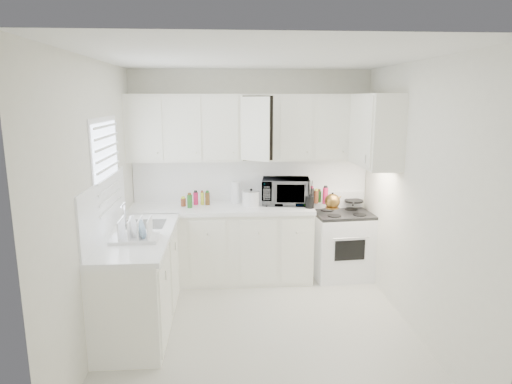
{
  "coord_description": "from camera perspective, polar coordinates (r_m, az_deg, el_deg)",
  "views": [
    {
      "loc": [
        -0.33,
        -4.06,
        2.25
      ],
      "look_at": [
        0.0,
        0.7,
        1.25
      ],
      "focal_mm": 31.43,
      "sensor_mm": 36.0,
      "label": 1
    }
  ],
  "objects": [
    {
      "name": "floor",
      "position": [
        4.65,
        0.62,
        -17.08
      ],
      "size": [
        3.2,
        3.2,
        0.0
      ],
      "primitive_type": "plane",
      "color": "silver",
      "rests_on": "ground"
    },
    {
      "name": "ceiling",
      "position": [
        4.09,
        0.7,
        16.75
      ],
      "size": [
        3.2,
        3.2,
        0.0
      ],
      "primitive_type": "plane",
      "rotation": [
        3.14,
        0.0,
        0.0
      ],
      "color": "white",
      "rests_on": "ground"
    },
    {
      "name": "wall_back",
      "position": [
        5.75,
        -0.61,
        2.33
      ],
      "size": [
        3.0,
        0.0,
        3.0
      ],
      "primitive_type": "plane",
      "rotation": [
        1.57,
        0.0,
        0.0
      ],
      "color": "white",
      "rests_on": "ground"
    },
    {
      "name": "wall_front",
      "position": [
        2.66,
        3.43,
        -9.14
      ],
      "size": [
        3.0,
        0.0,
        3.0
      ],
      "primitive_type": "plane",
      "rotation": [
        -1.57,
        0.0,
        0.0
      ],
      "color": "white",
      "rests_on": "ground"
    },
    {
      "name": "wall_left",
      "position": [
        4.33,
        -19.55,
        -1.53
      ],
      "size": [
        0.0,
        3.2,
        3.2
      ],
      "primitive_type": "plane",
      "rotation": [
        1.57,
        0.0,
        1.57
      ],
      "color": "white",
      "rests_on": "ground"
    },
    {
      "name": "wall_right",
      "position": [
        4.55,
        19.84,
        -0.92
      ],
      "size": [
        0.0,
        3.2,
        3.2
      ],
      "primitive_type": "plane",
      "rotation": [
        1.57,
        0.0,
        -1.57
      ],
      "color": "white",
      "rests_on": "ground"
    },
    {
      "name": "window_blinds",
      "position": [
        4.61,
        -18.38,
        2.5
      ],
      "size": [
        0.06,
        0.96,
        1.06
      ],
      "primitive_type": null,
      "color": "white",
      "rests_on": "wall_left"
    },
    {
      "name": "lower_cabinets_back",
      "position": [
        5.65,
        -4.39,
        -6.76
      ],
      "size": [
        2.22,
        0.6,
        0.9
      ],
      "primitive_type": null,
      "color": "white",
      "rests_on": "floor"
    },
    {
      "name": "lower_cabinets_left",
      "position": [
        4.71,
        -14.59,
        -11.05
      ],
      "size": [
        0.6,
        1.6,
        0.9
      ],
      "primitive_type": null,
      "color": "white",
      "rests_on": "floor"
    },
    {
      "name": "countertop_back",
      "position": [
        5.51,
        -4.47,
        -2.11
      ],
      "size": [
        2.24,
        0.64,
        0.05
      ],
      "primitive_type": "cube",
      "color": "white",
      "rests_on": "lower_cabinets_back"
    },
    {
      "name": "countertop_left",
      "position": [
        4.54,
        -14.77,
        -5.52
      ],
      "size": [
        0.64,
        1.62,
        0.05
      ],
      "primitive_type": "cube",
      "color": "white",
      "rests_on": "lower_cabinets_left"
    },
    {
      "name": "backsplash_back",
      "position": [
        5.75,
        -0.61,
        1.57
      ],
      "size": [
        2.98,
        0.02,
        0.55
      ],
      "primitive_type": "cube",
      "color": "white",
      "rests_on": "wall_back"
    },
    {
      "name": "backsplash_left",
      "position": [
        4.53,
        -18.7,
        -1.87
      ],
      "size": [
        0.02,
        1.6,
        0.55
      ],
      "primitive_type": "cube",
      "color": "white",
      "rests_on": "wall_left"
    },
    {
      "name": "upper_cabinets_back",
      "position": [
        5.55,
        -0.52,
        4.08
      ],
      "size": [
        3.0,
        0.33,
        0.8
      ],
      "primitive_type": null,
      "color": "white",
      "rests_on": "wall_back"
    },
    {
      "name": "upper_cabinets_right",
      "position": [
        5.21,
        14.75,
        3.17
      ],
      "size": [
        0.33,
        0.9,
        0.8
      ],
      "primitive_type": null,
      "color": "white",
      "rests_on": "wall_right"
    },
    {
      "name": "sink",
      "position": [
        4.84,
        -14.1,
        -2.65
      ],
      "size": [
        0.42,
        0.38,
        0.3
      ],
      "primitive_type": null,
      "color": "gray",
      "rests_on": "countertop_left"
    },
    {
      "name": "stove",
      "position": [
        5.8,
        10.89,
        -5.52
      ],
      "size": [
        0.75,
        0.63,
        1.08
      ],
      "primitive_type": null,
      "rotation": [
        0.0,
        0.0,
        0.08
      ],
      "color": "white",
      "rests_on": "floor"
    },
    {
      "name": "tea_kettle",
      "position": [
        5.48,
        9.7,
        -1.03
      ],
      "size": [
        0.27,
        0.25,
        0.21
      ],
      "primitive_type": null,
      "rotation": [
        0.0,
        0.0,
        0.27
      ],
      "color": "olive",
      "rests_on": "stove"
    },
    {
      "name": "frying_pan",
      "position": [
        5.89,
        12.36,
        -1.05
      ],
      "size": [
        0.36,
        0.46,
        0.04
      ],
      "primitive_type": null,
      "rotation": [
        0.0,
        0.0,
        -0.33
      ],
      "color": "black",
      "rests_on": "stove"
    },
    {
      "name": "microwave",
      "position": [
        5.61,
        3.77,
        0.47
      ],
      "size": [
        0.62,
        0.39,
        0.39
      ],
      "primitive_type": "imported",
      "rotation": [
        0.0,
        0.0,
        -0.13
      ],
      "color": "gray",
      "rests_on": "countertop_back"
    },
    {
      "name": "rice_cooker",
      "position": [
        5.51,
        -0.62,
        -0.66
      ],
      "size": [
        0.22,
        0.22,
        0.21
      ],
      "primitive_type": null,
      "rotation": [
        0.0,
        0.0,
        -0.01
      ],
      "color": "white",
      "rests_on": "countertop_back"
    },
    {
      "name": "paper_towel",
      "position": [
        5.66,
        -2.59,
        -0.05
      ],
      "size": [
        0.12,
        0.12,
        0.27
      ],
      "primitive_type": "cylinder",
      "color": "white",
      "rests_on": "countertop_back"
    },
    {
      "name": "utensil_crock",
      "position": [
        5.41,
        6.88,
        -0.25
      ],
      "size": [
        0.13,
        0.13,
        0.35
      ],
      "primitive_type": null,
      "rotation": [
        0.0,
        0.0,
        -0.11
      ],
      "color": "black",
      "rests_on": "countertop_back"
    },
    {
      "name": "dish_rack",
      "position": [
        4.33,
        -15.23,
        -4.4
      ],
      "size": [
        0.44,
        0.33,
        0.24
      ],
      "primitive_type": null,
      "rotation": [
        0.0,
        0.0,
        0.02
      ],
      "color": "white",
      "rests_on": "countertop_left"
    },
    {
      "name": "spice_left_0",
      "position": [
        5.64,
        -9.15,
        -0.96
      ],
      "size": [
        0.06,
        0.06,
        0.13
      ],
      "primitive_type": "cylinder",
      "color": "brown",
      "rests_on": "countertop_back"
    },
    {
      "name": "spice_left_1",
      "position": [
        5.55,
        -8.46,
        -1.16
      ],
      "size": [
        0.06,
        0.06,
        0.13
      ],
      "primitive_type": "cylinder",
      "color": "#246421",
      "rests_on": "countertop_back"
    },
    {
      "name": "spice_left_2",
      "position": [
        5.63,
        -7.63,
        -0.94
      ],
      "size": [
        0.06,
        0.06,
        0.13
      ],
      "primitive_type": "cylinder",
      "color": "#D21C50",
      "rests_on": "countertop_back"
    },
    {
      "name": "spice_left_3",
      "position": [
        5.54,
        -6.92,
        -1.14
      ],
      "size": [
        0.06,
        0.06,
        0.13
      ],
      "primitive_type": "cylinder",
      "color": "#E2F339",
      "rests_on": "countertop_back"
    },
    {
      "name": "spice_left_4",
      "position": [
        5.62,
        -6.11,
        -0.92
      ],
      "size": [
        0.06,
        0.06,
        0.13
      ],
      "primitive_type": "cylinder",
      "color": "brown",
      "rests_on": "countertop_back"
    },
    {
      "name": "sauce_right_0",
      "position": [
        5.72,
        5.28,
        -0.37
      ],
      "size": [
        0.06,
        0.06,
        0.19
      ],
      "primitive_type": "cylinder",
      "color": "#D21C50",
      "rests_on": "countertop_back"
    },
    {
      "name": "sauce_right_1",
      "position": [
        5.67,
        5.93,
        -0.49
      ],
      "size": [
        0.06,
        0.06,
        0.19
      ],
      "primitive_type": "cylinder",
      "color": "#E2F339",
      "rests_on": "countertop_back"
    },
    {
      "name": "sauce_right_2",
      "position": [
        5.74,
        6.37,
        -0.35
      ],
      "size": [
        0.06,
        0.06,
        0.19
      ],
      "primitive_type": "cylinder",
      "color": "brown",
      "rests_on": "countertop_back"
    },
    {
      "name": "sauce_right_3",
      "position": [
        5.69,
        7.02,
        -0.47
      ],
      "size": [
        0.06,
        0.06,
        0.19
      ],
      "primitive_type": "cylinder",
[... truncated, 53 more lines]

